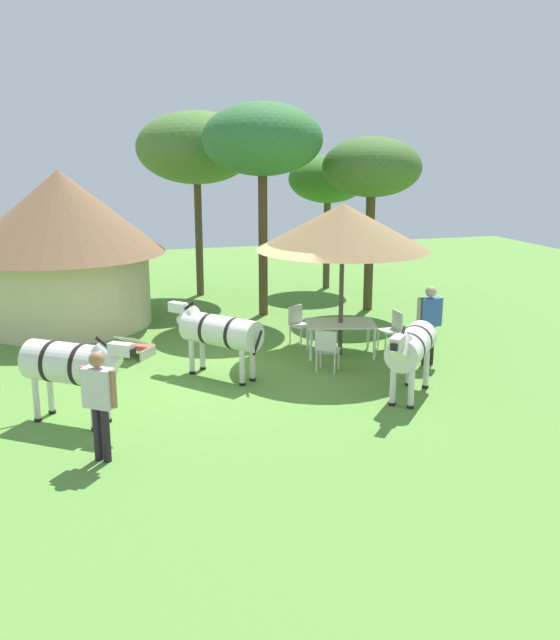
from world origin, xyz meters
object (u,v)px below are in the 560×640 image
at_px(patio_chair_west_end, 327,348).
at_px(patio_chair_near_lawn, 299,322).
at_px(zebra_toward_hut, 71,364).
at_px(acacia_tree_right_background, 196,148).
at_px(shade_umbrella, 343,227).
at_px(acacia_tree_far_lawn, 328,180).
at_px(acacia_tree_left_background, 262,140).
at_px(zebra_nearest_camera, 219,331).
at_px(striped_lounge_chair, 136,347).
at_px(thatched_hut, 63,242).
at_px(guest_beside_umbrella, 430,318).
at_px(patio_chair_near_hut, 393,328).
at_px(standing_watcher, 99,396).
at_px(zebra_by_umbrella, 411,348).
at_px(acacia_tree_behind_hut, 372,168).
at_px(patio_dining_table, 341,326).

bearing_deg(patio_chair_west_end, patio_chair_near_lawn, 121.00).
height_order(zebra_toward_hut, acacia_tree_right_background, acacia_tree_right_background).
relative_size(shade_umbrella, acacia_tree_far_lawn, 0.88).
xyz_separation_m(patio_chair_west_end, acacia_tree_left_background, (0.10, 5.23, 4.16)).
relative_size(patio_chair_near_lawn, zebra_nearest_camera, 0.47).
height_order(patio_chair_near_lawn, striped_lounge_chair, patio_chair_near_lawn).
distance_m(thatched_hut, acacia_tree_far_lawn, 8.64).
xyz_separation_m(striped_lounge_chair, acacia_tree_far_lawn, (6.74, 6.05, 3.25)).
bearing_deg(shade_umbrella, patio_chair_west_end, -124.18).
relative_size(shade_umbrella, striped_lounge_chair, 3.87).
bearing_deg(zebra_nearest_camera, guest_beside_umbrella, -45.93).
bearing_deg(patio_chair_near_hut, standing_watcher, 120.25).
xyz_separation_m(guest_beside_umbrella, acacia_tree_far_lawn, (0.83, 8.36, 2.47)).
relative_size(zebra_by_umbrella, acacia_tree_behind_hut, 0.37).
bearing_deg(zebra_nearest_camera, patio_dining_table, -25.64).
height_order(zebra_nearest_camera, acacia_tree_left_background, acacia_tree_left_background).
bearing_deg(patio_chair_west_end, acacia_tree_behind_hut, 92.01).
distance_m(zebra_by_umbrella, acacia_tree_far_lawn, 10.59).
bearing_deg(striped_lounge_chair, acacia_tree_behind_hut, 60.66).
distance_m(zebra_toward_hut, acacia_tree_behind_hut, 10.62).
height_order(patio_dining_table, acacia_tree_left_background, acacia_tree_left_background).
xyz_separation_m(standing_watcher, zebra_toward_hut, (-0.37, 1.65, 0.01)).
distance_m(patio_chair_near_hut, acacia_tree_far_lawn, 7.80).
bearing_deg(guest_beside_umbrella, thatched_hut, 139.77).
bearing_deg(thatched_hut, patio_chair_near_lawn, -33.62).
height_order(shade_umbrella, zebra_toward_hut, shade_umbrella).
bearing_deg(striped_lounge_chair, zebra_toward_hut, -72.89).
bearing_deg(patio_chair_near_lawn, patio_dining_table, 90.00).
relative_size(thatched_hut, zebra_nearest_camera, 2.68).
xyz_separation_m(zebra_toward_hut, acacia_tree_behind_hut, (8.11, 6.21, 2.93)).
bearing_deg(acacia_tree_right_background, thatched_hut, -146.30).
bearing_deg(zebra_nearest_camera, acacia_tree_behind_hut, 1.46).
height_order(patio_chair_near_lawn, patio_chair_west_end, same).
bearing_deg(acacia_tree_right_background, acacia_tree_far_lawn, -1.28).
bearing_deg(standing_watcher, patio_dining_table, 74.84).
distance_m(zebra_nearest_camera, acacia_tree_far_lawn, 9.80).
bearing_deg(thatched_hut, zebra_nearest_camera, -61.39).
height_order(zebra_nearest_camera, acacia_tree_right_background, acacia_tree_right_background).
bearing_deg(guest_beside_umbrella, patio_chair_west_end, 174.53).
relative_size(patio_chair_near_lawn, acacia_tree_right_background, 0.16).
distance_m(standing_watcher, zebra_toward_hut, 1.69).
relative_size(thatched_hut, patio_chair_near_hut, 5.75).
xyz_separation_m(patio_dining_table, acacia_tree_behind_hut, (2.39, 3.88, 3.28)).
bearing_deg(shade_umbrella, zebra_by_umbrella, -85.83).
bearing_deg(thatched_hut, zebra_by_umbrella, -51.29).
xyz_separation_m(shade_umbrella, acacia_tree_behind_hut, (2.39, 3.88, 1.09)).
distance_m(patio_chair_near_hut, zebra_nearest_camera, 4.27).
xyz_separation_m(shade_umbrella, guest_beside_umbrella, (1.52, -1.21, -1.83)).
height_order(patio_chair_near_hut, zebra_by_umbrella, zebra_by_umbrella).
relative_size(standing_watcher, acacia_tree_right_background, 0.30).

